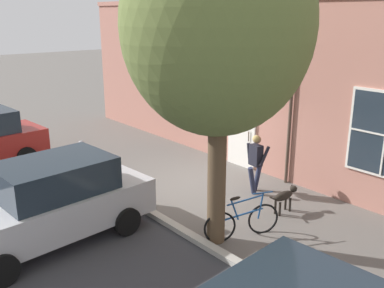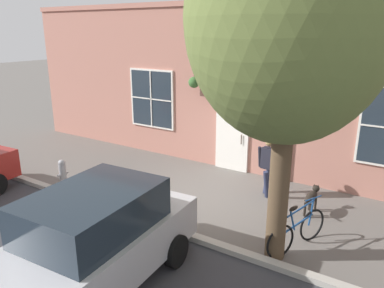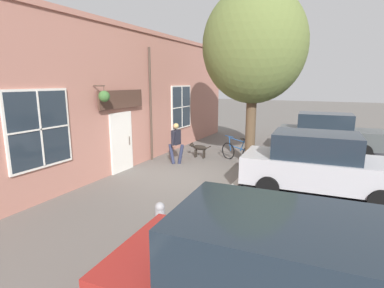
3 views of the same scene
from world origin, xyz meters
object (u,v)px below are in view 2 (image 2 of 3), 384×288
Objects in this scene: dog_on_leash at (312,197)px; leaning_bicycle at (297,231)px; fire_hydrant at (63,172)px; parked_car_mid_block at (89,244)px; street_tree_by_curb at (289,24)px; pedestrian_walking at (268,162)px.

leaning_bicycle reaches higher than dog_on_leash.
leaning_bicycle is at bearing 93.83° from fire_hydrant.
parked_car_mid_block is (3.14, -2.48, 0.50)m from leaning_bicycle.
street_tree_by_curb is (2.22, -0.11, 3.90)m from dog_on_leash.
street_tree_by_curb is at bearing 24.27° from pedestrian_walking.
parked_car_mid_block is (4.81, -2.30, 0.46)m from dog_on_leash.
dog_on_leash is 4.49m from street_tree_by_curb.
dog_on_leash is 0.16× the size of street_tree_by_curb.
street_tree_by_curb is 3.93× the size of leaning_bicycle.
fire_hydrant is at bearing -86.17° from leaning_bicycle.
leaning_bicycle is (-0.55, 0.29, -3.94)m from street_tree_by_curb.
street_tree_by_curb is (2.59, 1.17, 3.37)m from pedestrian_walking.
leaning_bicycle is 6.56m from fire_hydrant.
fire_hydrant is (0.44, -6.55, 0.02)m from leaning_bicycle.
pedestrian_walking is 2.07× the size of fire_hydrant.
pedestrian_walking is 1.53× the size of dog_on_leash.
parked_car_mid_block reaches higher than dog_on_leash.
street_tree_by_curb is 4.83m from parked_car_mid_block.
pedestrian_walking is at bearing 168.85° from parked_car_mid_block.
street_tree_by_curb is at bearing -27.92° from leaning_bicycle.
parked_car_mid_block is at bearing -38.31° from leaning_bicycle.
parked_car_mid_block is at bearing 56.45° from fire_hydrant.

